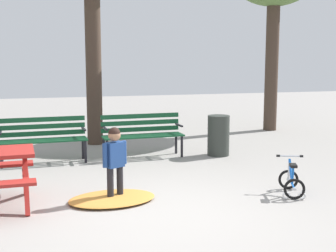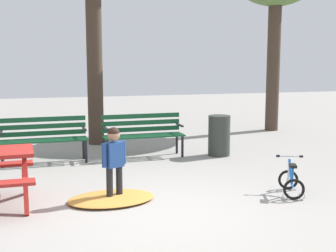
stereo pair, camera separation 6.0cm
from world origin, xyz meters
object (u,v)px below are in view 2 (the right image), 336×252
at_px(park_bench_far_left, 44,136).
at_px(kids_bicycle, 291,181).
at_px(child_standing, 114,158).
at_px(park_bench_left, 143,132).
at_px(trash_bin, 219,136).

relative_size(park_bench_far_left, kids_bicycle, 2.56).
bearing_deg(child_standing, park_bench_left, 69.42).
distance_m(child_standing, trash_bin, 3.48).
distance_m(park_bench_far_left, park_bench_left, 1.90).
distance_m(park_bench_left, kids_bicycle, 3.47).
relative_size(park_bench_left, trash_bin, 1.98).
bearing_deg(kids_bicycle, trash_bin, 89.64).
xyz_separation_m(park_bench_far_left, trash_bin, (3.42, -0.29, -0.10)).
bearing_deg(park_bench_far_left, child_standing, -71.46).
distance_m(park_bench_left, child_standing, 2.85).
xyz_separation_m(park_bench_far_left, park_bench_left, (1.90, -0.01, 0.00)).
height_order(kids_bicycle, trash_bin, trash_bin).
bearing_deg(park_bench_left, child_standing, -110.58).
height_order(park_bench_far_left, child_standing, child_standing).
bearing_deg(child_standing, park_bench_far_left, 108.54).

